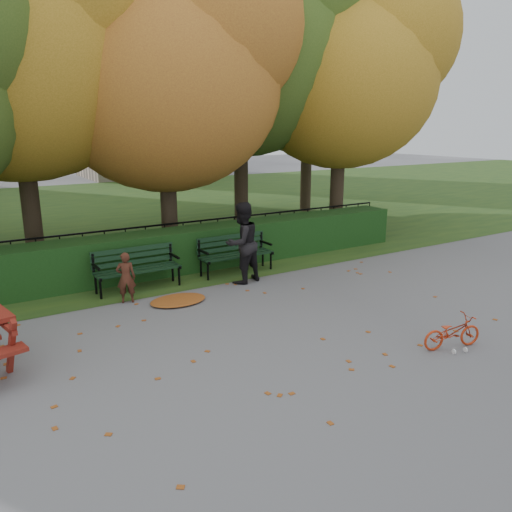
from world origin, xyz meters
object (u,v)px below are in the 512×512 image
child (126,278)px  adult (242,243)px  tree_g (319,73)px  tree_c (179,66)px  tree_d (256,35)px  bench_left (136,265)px  tree_b (30,34)px  bicycle (452,332)px  tree_e (355,68)px  bench_right (234,251)px

child → adult: size_ratio=0.57×
tree_g → tree_c: bearing=-153.1°
tree_d → bench_left: (-5.18, -3.53, -5.46)m
tree_b → bicycle: 10.86m
tree_d → tree_e: (2.64, -1.46, -0.90)m
tree_b → tree_e: 9.03m
tree_b → tree_c: bearing=-13.5°
tree_g → bench_right: (-7.23, -6.06, -4.85)m
bench_right → bicycle: (0.81, -5.48, -0.25)m
tree_c → adult: tree_c is taller
tree_e → child: tree_e is taller
bench_left → tree_e: bearing=14.8°
tree_e → bench_left: tree_e is taller
tree_b → tree_e: bearing=-6.2°
tree_g → bicycle: bearing=-119.1°
bench_left → child: (-0.45, -0.74, -0.01)m
tree_d → adult: 7.33m
tree_d → bench_right: size_ratio=5.32×
bench_right → tree_b: bearing=139.3°
tree_g → adult: tree_g is taller
tree_g → bench_left: 12.37m
tree_d → bench_right: bearing=-128.2°
tree_e → tree_g: bearing=65.6°
tree_e → bicycle: size_ratio=8.08×
tree_c → child: bearing=-130.8°
tree_c → bench_right: size_ratio=4.44×
tree_c → bench_right: (0.27, -2.26, -4.30)m
tree_c → child: (-2.59, -3.00, -4.31)m
tree_c → bench_right: bearing=-83.3°
tree_b → tree_d: bearing=4.4°
tree_b → bicycle: bearing=-63.0°
bicycle → bench_right: bearing=22.7°
tree_e → adult: 7.62m
tree_b → tree_g: (10.78, 3.02, -0.03)m
child → adult: adult is taller
bench_left → bench_right: (2.40, 0.00, 0.00)m
child → bench_right: bearing=-147.2°
bench_left → bench_right: bearing=0.0°
child → adult: (2.60, -0.07, 0.39)m
tree_g → tree_b: bearing=-164.4°
tree_e → adult: tree_e is taller
tree_d → bench_right: (-2.78, -3.53, -5.46)m
tree_d → bench_left: bearing=-145.7°
tree_b → tree_c: (3.28, -0.78, -0.58)m
bench_left → bicycle: bench_left is taller
tree_e → bench_right: 7.38m
adult → bicycle: (1.07, -4.68, -0.63)m
tree_b → tree_d: size_ratio=0.92×
tree_e → adult: (-5.68, -2.87, -4.18)m
bench_left → bicycle: bearing=-59.6°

